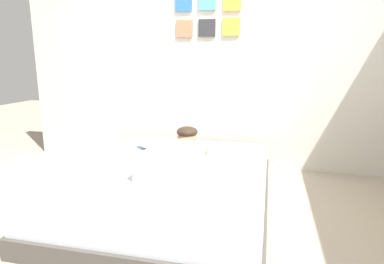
# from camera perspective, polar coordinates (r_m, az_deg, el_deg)

# --- Properties ---
(ground_plane) EXTENTS (12.80, 12.80, 0.00)m
(ground_plane) POSITION_cam_1_polar(r_m,az_deg,el_deg) (2.56, -4.24, -15.70)
(ground_plane) COLOR tan
(back_wall) EXTENTS (4.40, 0.12, 2.50)m
(back_wall) POSITION_cam_1_polar(r_m,az_deg,el_deg) (3.76, 2.75, 13.16)
(back_wall) COLOR silver
(back_wall) RESTS_ON ground
(bed) EXTENTS (1.58, 2.04, 0.32)m
(bed) POSITION_cam_1_polar(r_m,az_deg,el_deg) (2.80, -3.49, -9.51)
(bed) COLOR #4C4742
(bed) RESTS_ON ground
(pillow) EXTENTS (0.52, 0.32, 0.11)m
(pillow) POSITION_cam_1_polar(r_m,az_deg,el_deg) (3.34, -5.37, -1.96)
(pillow) COLOR silver
(pillow) RESTS_ON bed
(person_lying) EXTENTS (0.43, 0.92, 0.27)m
(person_lying) POSITION_cam_1_polar(r_m,az_deg,el_deg) (2.77, -2.67, -3.83)
(person_lying) COLOR silver
(person_lying) RESTS_ON bed
(coffee_cup) EXTENTS (0.12, 0.09, 0.07)m
(coffee_cup) POSITION_cam_1_polar(r_m,az_deg,el_deg) (2.99, -0.00, -3.97)
(coffee_cup) COLOR #D84C47
(coffee_cup) RESTS_ON bed
(cell_phone) EXTENTS (0.07, 0.14, 0.01)m
(cell_phone) POSITION_cam_1_polar(r_m,az_deg,el_deg) (2.69, -4.52, -6.67)
(cell_phone) COLOR black
(cell_phone) RESTS_ON bed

